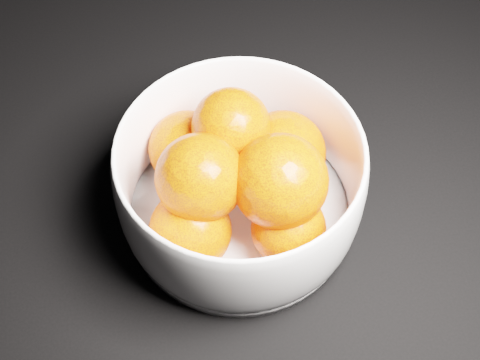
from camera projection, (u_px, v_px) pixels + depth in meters
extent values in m
cylinder|color=white|center=(240.00, 212.00, 0.55)|extent=(0.18, 0.18, 0.01)
sphere|color=#FB4A08|center=(283.00, 153.00, 0.53)|extent=(0.07, 0.07, 0.07)
sphere|color=#FB4A08|center=(187.00, 149.00, 0.54)|extent=(0.06, 0.06, 0.06)
sphere|color=#FB4A08|center=(190.00, 230.00, 0.49)|extent=(0.06, 0.06, 0.06)
sphere|color=#FB4A08|center=(288.00, 229.00, 0.49)|extent=(0.06, 0.06, 0.06)
sphere|color=#FB4A08|center=(231.00, 127.00, 0.50)|extent=(0.06, 0.06, 0.06)
sphere|color=#FB4A08|center=(200.00, 178.00, 0.48)|extent=(0.07, 0.07, 0.07)
sphere|color=#FB4A08|center=(280.00, 181.00, 0.48)|extent=(0.07, 0.07, 0.07)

